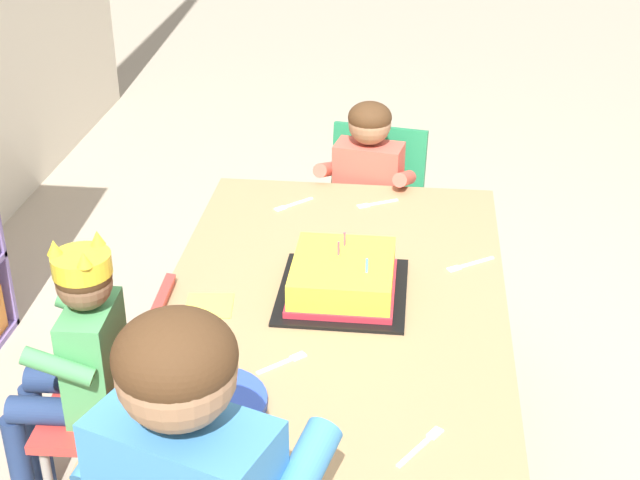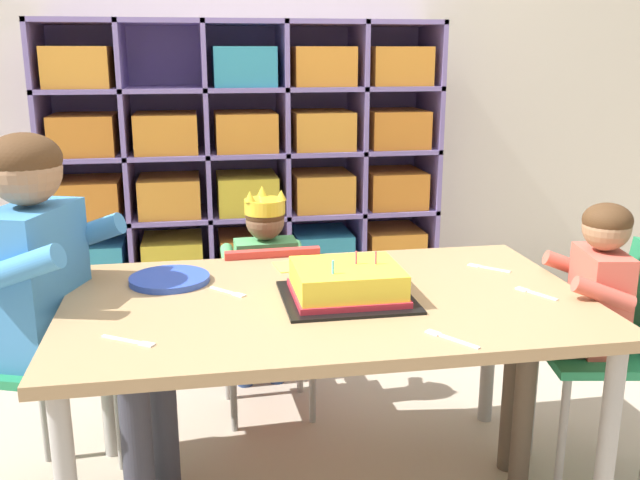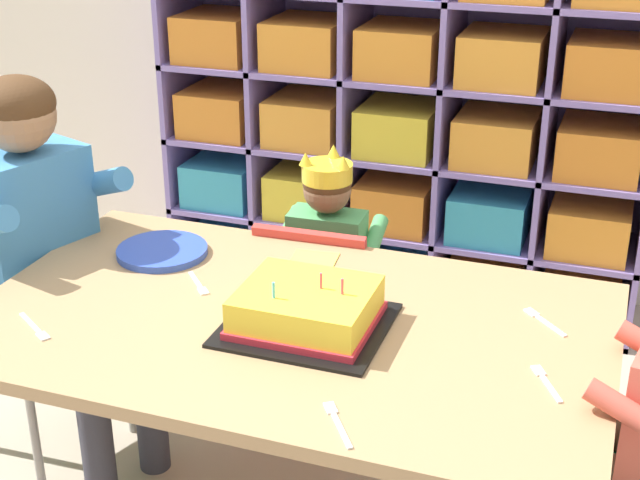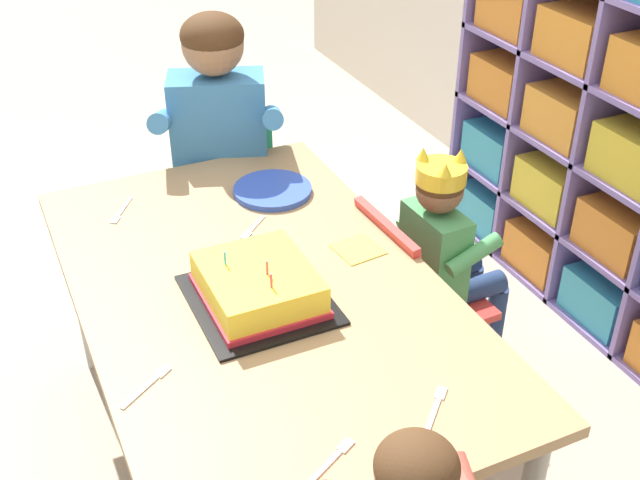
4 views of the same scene
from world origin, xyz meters
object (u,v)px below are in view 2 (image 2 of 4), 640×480
classroom_chair_blue (270,317)px  child_with_crown (264,273)px  classroom_chair_adult_side (29,354)px  fork_near_child_seat (534,293)px  classroom_chair_guest_side (613,343)px  fork_near_cake_tray (230,292)px  fork_beside_plate_stack (486,268)px  activity_table (327,317)px  adult_helper_seated (58,282)px  fork_at_table_front_edge (449,338)px  birthday_cake_on_tray (347,285)px  fork_by_napkin (131,341)px  paper_plate_stack (170,279)px  guest_at_table_side (580,308)px

classroom_chair_blue → child_with_crown: (-0.00, 0.11, 0.13)m
classroom_chair_adult_side → fork_near_child_seat: (1.38, -0.25, 0.18)m
classroom_chair_guest_side → fork_near_cake_tray: (-1.09, 0.12, 0.18)m
fork_beside_plate_stack → activity_table: bearing=-116.1°
classroom_chair_guest_side → fork_near_cake_tray: bearing=-86.4°
classroom_chair_adult_side → classroom_chair_guest_side: 1.67m
classroom_chair_guest_side → activity_table: bearing=-83.0°
activity_table → adult_helper_seated: adult_helper_seated is taller
fork_at_table_front_edge → fork_near_child_seat: same height
child_with_crown → birthday_cake_on_tray: bearing=101.8°
activity_table → classroom_chair_adult_side: size_ratio=2.05×
fork_by_napkin → fork_near_child_seat: (1.06, 0.15, 0.00)m
activity_table → fork_beside_plate_stack: (0.53, 0.17, 0.06)m
paper_plate_stack → classroom_chair_guest_side: bearing=-11.3°
fork_near_cake_tray → fork_at_table_front_edge: same height
activity_table → adult_helper_seated: (-0.71, 0.14, 0.09)m
paper_plate_stack → activity_table: bearing=-25.9°
guest_at_table_side → birthday_cake_on_tray: bearing=-80.5°
classroom_chair_guest_side → child_with_crown: bearing=-114.9°
classroom_chair_blue → fork_at_table_front_edge: 0.93m
classroom_chair_adult_side → fork_near_cake_tray: size_ratio=6.64×
classroom_chair_guest_side → fork_by_napkin: bearing=-72.3°
classroom_chair_guest_side → adult_helper_seated: bearing=-86.8°
classroom_chair_blue → paper_plate_stack: bearing=41.4°
child_with_crown → classroom_chair_adult_side: bearing=29.3°
child_with_crown → fork_near_cake_tray: 0.57m
fork_near_cake_tray → fork_near_child_seat: size_ratio=0.84×
guest_at_table_side → fork_beside_plate_stack: bearing=-124.5°
activity_table → child_with_crown: size_ratio=1.71×
classroom_chair_guest_side → fork_at_table_front_edge: size_ratio=5.72×
classroom_chair_guest_side → birthday_cake_on_tray: 0.82m
activity_table → classroom_chair_guest_side: size_ratio=1.92×
paper_plate_stack → child_with_crown: bearing=52.8°
fork_by_napkin → fork_at_table_front_edge: (0.72, -0.11, 0.00)m
classroom_chair_guest_side → paper_plate_stack: (-1.26, 0.25, 0.19)m
birthday_cake_on_tray → paper_plate_stack: bearing=154.4°
classroom_chair_blue → classroom_chair_adult_side: bearing=22.3°
classroom_chair_blue → birthday_cake_on_tray: (0.16, -0.53, 0.28)m
adult_helper_seated → activity_table: bearing=-81.5°
classroom_chair_adult_side → child_with_crown: bearing=-38.5°
activity_table → fork_beside_plate_stack: size_ratio=13.11×
guest_at_table_side → fork_near_cake_tray: 1.00m
adult_helper_seated → fork_beside_plate_stack: size_ratio=9.97×
activity_table → child_with_crown: child_with_crown is taller
classroom_chair_blue → activity_table: bearing=99.5°
child_with_crown → activity_table: bearing=97.8°
activity_table → classroom_chair_blue: classroom_chair_blue is taller
activity_table → paper_plate_stack: paper_plate_stack is taller
activity_table → classroom_chair_adult_side: classroom_chair_adult_side is taller
classroom_chair_adult_side → guest_at_table_side: 1.57m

